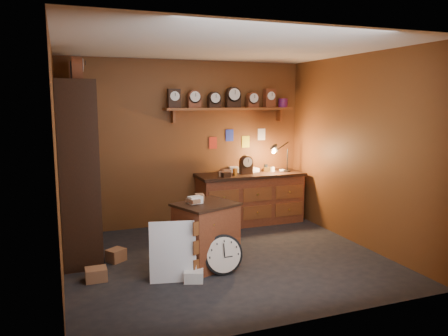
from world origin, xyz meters
TOP-DOWN VIEW (x-y plane):
  - floor at (0.00, 0.00)m, footprint 4.00×4.00m
  - room_shell at (0.04, 0.11)m, footprint 4.02×3.62m
  - shelving_unit at (-1.79, 0.98)m, footprint 0.47×1.60m
  - workbench at (1.00, 1.47)m, footprint 1.81×0.66m
  - low_cabinet at (-0.32, -0.15)m, footprint 0.87×0.81m
  - big_round_clock at (-0.21, -0.45)m, footprint 0.48×0.16m
  - white_panel at (-0.82, -0.44)m, footprint 0.55×0.25m
  - mini_fridge at (0.24, 1.39)m, footprint 0.55×0.57m
  - floor_box_a at (-1.65, -0.13)m, footprint 0.24×0.20m
  - floor_box_b at (-0.59, -0.52)m, footprint 0.29×0.32m
  - floor_box_c at (-1.36, 0.41)m, footprint 0.28×0.27m

SIDE VIEW (x-z plane):
  - floor at x=0.00m, z-range 0.00..0.00m
  - white_panel at x=-0.82m, z-range -0.35..0.35m
  - floor_box_b at x=-0.59m, z-range 0.00..0.13m
  - floor_box_a at x=-1.65m, z-range 0.00..0.15m
  - floor_box_c at x=-1.36m, z-range 0.00..0.16m
  - mini_fridge at x=0.24m, z-range 0.00..0.44m
  - big_round_clock at x=-0.21m, z-range -0.01..0.48m
  - low_cabinet at x=-0.32m, z-range -0.01..0.88m
  - workbench at x=1.00m, z-range -0.21..1.15m
  - shelving_unit at x=-1.79m, z-range -0.03..2.54m
  - room_shell at x=0.04m, z-range 0.37..3.08m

